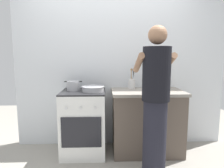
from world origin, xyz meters
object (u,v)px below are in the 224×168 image
(mixing_bowl, at_px, (93,88))
(oil_bottle, at_px, (163,84))
(pot, at_px, (73,86))
(utensil_crock, at_px, (132,82))
(person, at_px, (155,104))
(spice_bottle, at_px, (149,88))
(stove_range, at_px, (84,122))

(mixing_bowl, distance_m, oil_bottle, 0.96)
(pot, distance_m, utensil_crock, 0.86)
(utensil_crock, bearing_deg, person, -79.85)
(spice_bottle, distance_m, person, 0.58)
(utensil_crock, relative_size, person, 0.19)
(mixing_bowl, height_order, spice_bottle, spice_bottle)
(person, bearing_deg, utensil_crock, 100.15)
(spice_bottle, bearing_deg, mixing_bowl, 178.62)
(stove_range, bearing_deg, oil_bottle, -3.85)
(stove_range, bearing_deg, pot, 160.39)
(stove_range, xyz_separation_m, oil_bottle, (1.10, -0.07, 0.55))
(pot, distance_m, mixing_bowl, 0.30)
(stove_range, relative_size, spice_bottle, 10.92)
(mixing_bowl, relative_size, person, 0.18)
(spice_bottle, bearing_deg, stove_range, 176.28)
(oil_bottle, bearing_deg, spice_bottle, 175.51)
(mixing_bowl, height_order, oil_bottle, oil_bottle)
(stove_range, relative_size, oil_bottle, 3.63)
(pot, bearing_deg, oil_bottle, -5.71)
(spice_bottle, relative_size, person, 0.05)
(mixing_bowl, xyz_separation_m, oil_bottle, (0.96, -0.03, 0.06))
(utensil_crock, bearing_deg, spice_bottle, -51.56)
(spice_bottle, height_order, oil_bottle, oil_bottle)
(pot, xyz_separation_m, oil_bottle, (1.24, -0.12, 0.04))
(oil_bottle, bearing_deg, mixing_bowl, 178.00)
(pot, bearing_deg, spice_bottle, -5.93)
(stove_range, distance_m, utensil_crock, 0.92)
(utensil_crock, xyz_separation_m, person, (0.15, -0.82, -0.14))
(utensil_crock, relative_size, spice_bottle, 3.99)
(mixing_bowl, xyz_separation_m, spice_bottle, (0.77, -0.02, -0.00))
(utensil_crock, distance_m, spice_bottle, 0.33)
(pot, bearing_deg, person, -34.24)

